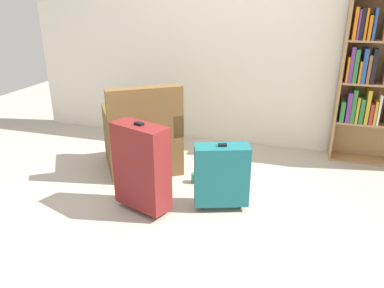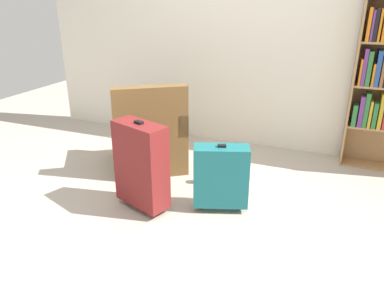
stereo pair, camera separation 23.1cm
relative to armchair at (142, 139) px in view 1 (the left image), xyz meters
name	(u,v)px [view 1 (the left image)]	position (x,y,z in m)	size (l,w,h in m)	color
ground_plane	(175,222)	(0.65, -0.87, -0.32)	(8.66, 8.66, 0.00)	#B2A899
back_wall	(230,31)	(0.65, 1.06, 0.98)	(4.95, 0.10, 2.60)	silver
armchair	(142,139)	(0.00, 0.00, 0.00)	(0.97, 0.97, 0.90)	brown
mug	(196,178)	(0.62, -0.18, -0.27)	(0.12, 0.08, 0.10)	#1E7F4C
suitcase_teal	(221,175)	(0.94, -0.54, -0.01)	(0.48, 0.32, 0.58)	#19666B
suitcase_dark_red	(141,166)	(0.34, -0.77, 0.08)	(0.50, 0.35, 0.77)	maroon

